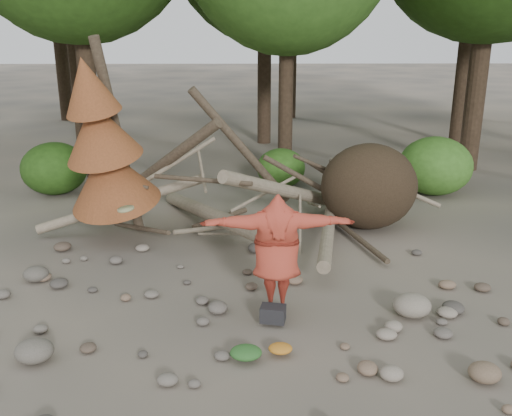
{
  "coord_description": "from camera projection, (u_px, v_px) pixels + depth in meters",
  "views": [
    {
      "loc": [
        -0.18,
        -8.16,
        4.55
      ],
      "look_at": [
        -0.02,
        1.5,
        1.4
      ],
      "focal_mm": 40.0,
      "sensor_mm": 36.0,
      "label": 1
    }
  ],
  "objects": [
    {
      "name": "ground",
      "position": [
        259.0,
        319.0,
        9.18
      ],
      "size": [
        120.0,
        120.0,
        0.0
      ],
      "primitive_type": "plane",
      "color": "#514C44",
      "rests_on": "ground"
    },
    {
      "name": "boulder_front_right",
      "position": [
        485.0,
        372.0,
        7.56
      ],
      "size": [
        0.44,
        0.39,
        0.26
      ],
      "primitive_type": "ellipsoid",
      "color": "brown",
      "rests_on": "ground"
    },
    {
      "name": "bush_right",
      "position": [
        435.0,
        166.0,
        15.66
      ],
      "size": [
        2.0,
        2.0,
        1.6
      ],
      "primitive_type": "ellipsoid",
      "color": "#3F7725",
      "rests_on": "ground"
    },
    {
      "name": "cloth_green",
      "position": [
        246.0,
        356.0,
        8.02
      ],
      "size": [
        0.45,
        0.38,
        0.17
      ],
      "primitive_type": "ellipsoid",
      "color": "#295B24",
      "rests_on": "ground"
    },
    {
      "name": "frisbee_thrower",
      "position": [
        277.0,
        252.0,
        9.1
      ],
      "size": [
        3.63,
        0.73,
        1.96
      ],
      "color": "#AB3726",
      "rests_on": "ground"
    },
    {
      "name": "boulder_mid_left",
      "position": [
        36.0,
        274.0,
        10.5
      ],
      "size": [
        0.47,
        0.42,
        0.28
      ],
      "primitive_type": "ellipsoid",
      "color": "#59544B",
      "rests_on": "ground"
    },
    {
      "name": "deadfall_pile",
      "position": [
        344.0,
        189.0,
        12.94
      ],
      "size": [
        8.55,
        5.24,
        3.3
      ],
      "color": "#332619",
      "rests_on": "ground"
    },
    {
      "name": "boulder_mid_right",
      "position": [
        412.0,
        305.0,
        9.23
      ],
      "size": [
        0.62,
        0.56,
        0.37
      ],
      "primitive_type": "ellipsoid",
      "color": "gray",
      "rests_on": "ground"
    },
    {
      "name": "boulder_front_left",
      "position": [
        34.0,
        351.0,
        8.0
      ],
      "size": [
        0.54,
        0.49,
        0.33
      ],
      "primitive_type": "ellipsoid",
      "color": "#625C52",
      "rests_on": "ground"
    },
    {
      "name": "cloth_orange",
      "position": [
        280.0,
        351.0,
        8.16
      ],
      "size": [
        0.35,
        0.28,
        0.13
      ],
      "primitive_type": "ellipsoid",
      "color": "#B8701F",
      "rests_on": "ground"
    },
    {
      "name": "bush_left",
      "position": [
        54.0,
        168.0,
        15.71
      ],
      "size": [
        1.8,
        1.8,
        1.44
      ],
      "primitive_type": "ellipsoid",
      "color": "#274F15",
      "rests_on": "ground"
    },
    {
      "name": "dead_conifer",
      "position": [
        104.0,
        148.0,
        11.68
      ],
      "size": [
        2.06,
        2.16,
        4.35
      ],
      "color": "#4C3F30",
      "rests_on": "ground"
    },
    {
      "name": "backpack",
      "position": [
        273.0,
        317.0,
        8.98
      ],
      "size": [
        0.43,
        0.33,
        0.26
      ],
      "primitive_type": "cube",
      "rotation": [
        0.0,
        0.0,
        -0.21
      ],
      "color": "black",
      "rests_on": "ground"
    },
    {
      "name": "bush_mid",
      "position": [
        281.0,
        168.0,
        16.43
      ],
      "size": [
        1.4,
        1.4,
        1.12
      ],
      "primitive_type": "ellipsoid",
      "color": "#33641D",
      "rests_on": "ground"
    }
  ]
}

